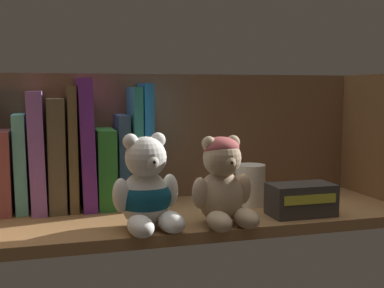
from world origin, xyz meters
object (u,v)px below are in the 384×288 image
object	(u,v)px
book_5	(56,154)
book_8	(105,167)
book_4	(38,151)
teddy_bear_smaller	(223,183)
book_6	(72,147)
book_2	(5,171)
book_10	(134,146)
teddy_bear_larger	(146,192)
book_3	(21,162)
book_11	(145,144)
book_9	(122,160)
small_product_box	(301,200)
book_7	(86,143)
pillar_candle	(250,185)

from	to	relation	value
book_5	book_8	xyz separation A→B (cm)	(9.00, -0.00, -2.94)
book_4	teddy_bear_smaller	xyz separation A→B (cm)	(30.00, -19.42, -4.07)
book_6	book_2	bearing A→B (deg)	-180.00
book_4	book_10	xyz separation A→B (cm)	(18.14, -0.00, 0.37)
book_10	teddy_bear_larger	xyz separation A→B (cm)	(-0.94, -18.52, -5.39)
book_3	book_11	xyz separation A→B (cm)	(23.30, 0.00, 2.82)
teddy_bear_smaller	book_8	bearing A→B (deg)	132.16
book_11	teddy_bear_smaller	size ratio (longest dim) A/B	1.59
book_11	teddy_bear_larger	bearing A→B (deg)	-99.70
book_4	teddy_bear_larger	size ratio (longest dim) A/B	1.43
book_9	book_11	size ratio (longest dim) A/B	0.75
book_11	small_product_box	world-z (taller)	book_11
book_7	book_9	distance (cm)	7.67
book_5	book_10	world-z (taller)	book_10
book_10	book_8	bearing A→B (deg)	180.00
book_8	book_6	bearing A→B (deg)	180.00
book_3	book_8	xyz separation A→B (cm)	(15.35, 0.00, -1.53)
book_2	pillar_candle	size ratio (longest dim) A/B	1.92
book_6	book_4	bearing A→B (deg)	-180.00
book_5	book_7	size ratio (longest dim) A/B	0.85
book_10	book_11	world-z (taller)	book_11
book_7	small_product_box	xyz separation A→B (cm)	(36.73, -17.66, -9.48)
book_9	book_10	distance (cm)	3.59
book_2	book_6	xyz separation A→B (cm)	(12.12, 0.00, 4.01)
teddy_bear_larger	book_9	bearing A→B (deg)	94.52
book_5	book_6	distance (cm)	3.11
book_11	pillar_candle	distance (cm)	22.42
teddy_bear_larger	book_10	bearing A→B (deg)	87.08
pillar_candle	book_3	bearing A→B (deg)	170.00
small_product_box	book_9	bearing A→B (deg)	149.43
book_5	book_6	size ratio (longest dim) A/B	0.90
book_11	small_product_box	size ratio (longest dim) A/B	2.03
book_3	book_4	world-z (taller)	book_4
book_4	book_5	xyz separation A→B (cm)	(3.41, 0.00, -0.69)
teddy_bear_smaller	pillar_candle	world-z (taller)	teddy_bear_smaller
book_2	book_10	size ratio (longest dim) A/B	0.66
book_7	teddy_bear_smaller	world-z (taller)	book_7
book_9	small_product_box	size ratio (longest dim) A/B	1.52
book_3	pillar_candle	xyz separation A→B (cm)	(42.87, -7.56, -5.09)
book_11	teddy_bear_larger	distance (cm)	19.65
book_7	book_8	distance (cm)	5.96
book_5	book_9	world-z (taller)	book_5
book_4	book_9	world-z (taller)	book_4
book_10	book_7	bearing A→B (deg)	180.00
book_4	book_7	distance (cm)	8.98
book_9	pillar_candle	size ratio (longest dim) A/B	2.23
teddy_bear_larger	book_4	bearing A→B (deg)	132.88
book_5	teddy_bear_smaller	xyz separation A→B (cm)	(26.58, -19.42, -3.38)
book_3	teddy_bear_larger	size ratio (longest dim) A/B	1.16
teddy_bear_larger	teddy_bear_smaller	distance (cm)	12.86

